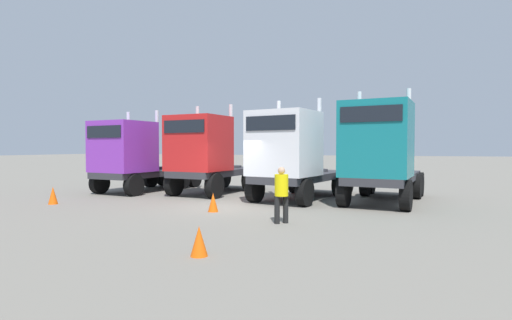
% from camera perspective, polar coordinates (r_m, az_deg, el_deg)
% --- Properties ---
extents(ground, '(200.00, 200.00, 0.00)m').
position_cam_1_polar(ground, '(15.22, -4.41, -6.60)').
color(ground, slate).
extents(semi_truck_purple, '(3.22, 6.15, 4.06)m').
position_cam_1_polar(semi_truck_purple, '(20.55, -17.19, 0.54)').
color(semi_truck_purple, '#333338').
rests_on(semi_truck_purple, ground).
extents(semi_truck_red, '(3.15, 5.93, 4.26)m').
position_cam_1_polar(semi_truck_red, '(18.87, -7.09, 0.83)').
color(semi_truck_red, '#333338').
rests_on(semi_truck_red, ground).
extents(semi_truck_white, '(3.68, 6.47, 4.26)m').
position_cam_1_polar(semi_truck_white, '(16.53, 5.12, 0.66)').
color(semi_truck_white, '#333338').
rests_on(semi_truck_white, ground).
extents(semi_truck_teal, '(3.29, 6.40, 4.51)m').
position_cam_1_polar(semi_truck_teal, '(16.05, 17.27, 1.00)').
color(semi_truck_teal, '#333338').
rests_on(semi_truck_teal, ground).
extents(visitor_in_hivis, '(0.56, 0.56, 1.66)m').
position_cam_1_polar(visitor_in_hivis, '(11.70, 3.65, -4.42)').
color(visitor_in_hivis, black).
rests_on(visitor_in_hivis, ground).
extents(traffic_cone_near, '(0.36, 0.36, 0.65)m').
position_cam_1_polar(traffic_cone_near, '(13.93, -6.15, -6.05)').
color(traffic_cone_near, '#F2590C').
rests_on(traffic_cone_near, ground).
extents(traffic_cone_mid, '(0.36, 0.36, 0.62)m').
position_cam_1_polar(traffic_cone_mid, '(8.38, -8.14, -11.40)').
color(traffic_cone_mid, '#F2590C').
rests_on(traffic_cone_mid, ground).
extents(traffic_cone_far, '(0.36, 0.36, 0.69)m').
position_cam_1_polar(traffic_cone_far, '(17.58, -27.03, -4.53)').
color(traffic_cone_far, '#F2590C').
rests_on(traffic_cone_far, ground).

